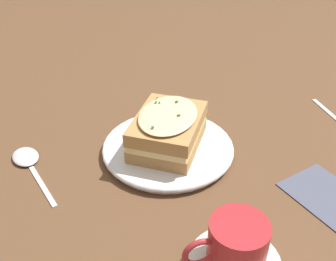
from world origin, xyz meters
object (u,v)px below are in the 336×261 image
(dinner_plate, at_px, (168,148))
(napkin, at_px, (326,194))
(sandwich, at_px, (168,129))
(teacup_with_saucer, at_px, (236,247))
(spoon, at_px, (27,160))

(dinner_plate, height_order, napkin, dinner_plate)
(sandwich, distance_m, napkin, 0.27)
(sandwich, xyz_separation_m, teacup_with_saucer, (-0.21, 0.14, -0.02))
(spoon, bearing_deg, dinner_plate, -27.72)
(teacup_with_saucer, relative_size, spoon, 0.71)
(napkin, bearing_deg, teacup_with_saucer, 75.01)
(dinner_plate, xyz_separation_m, sandwich, (-0.00, 0.00, 0.04))
(spoon, relative_size, napkin, 1.43)
(teacup_with_saucer, bearing_deg, sandwich, -86.93)
(sandwich, relative_size, spoon, 1.03)
(spoon, bearing_deg, teacup_with_saucer, -66.62)
(dinner_plate, distance_m, napkin, 0.27)
(spoon, distance_m, napkin, 0.50)
(sandwich, height_order, spoon, sandwich)
(napkin, bearing_deg, dinner_plate, 12.70)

